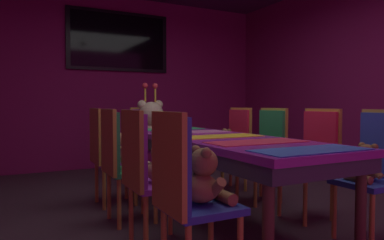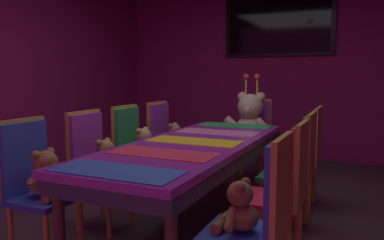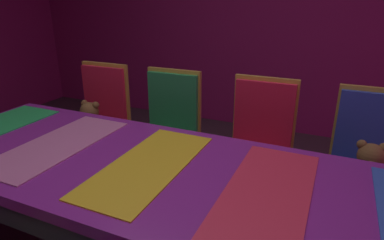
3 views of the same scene
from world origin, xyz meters
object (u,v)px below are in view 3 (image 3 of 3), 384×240
Objects in this scene: banquet_table at (150,181)px; chair_right_3 at (102,114)px; teddy_right_0 at (368,170)px; chair_right_2 at (170,125)px; chair_right_1 at (260,138)px; chair_right_0 at (367,156)px; teddy_right_3 at (90,122)px.

chair_right_3 is (0.80, 0.92, -0.06)m from banquet_table.
chair_right_2 reaches higher than teddy_right_0.
banquet_table is 1.17m from teddy_right_0.
chair_right_2 is (0.12, 1.27, 0.02)m from teddy_right_0.
chair_right_1 and chair_right_2 have the same top height.
teddy_right_0 is (-0.14, 0.00, -0.02)m from chair_right_0.
chair_right_1 is at bearing 92.29° from chair_right_2.
teddy_right_0 is at bearing 0.00° from chair_right_0.
chair_right_0 is at bearing 91.05° from chair_right_3.
chair_right_3 is 3.34× the size of teddy_right_3.
chair_right_3 is at bearing -93.35° from teddy_right_0.
chair_right_2 is (-0.02, 1.27, 0.00)m from chair_right_0.
chair_right_1 reaches higher than teddy_right_3.
chair_right_3 is at bearing 49.00° from banquet_table.
banquet_table reaches higher than teddy_right_0.
banquet_table is 2.58× the size of chair_right_3.
chair_right_2 is at bearing 104.62° from teddy_right_3.
chair_right_0 is 1.87m from teddy_right_3.
chair_right_0 reaches higher than banquet_table.
chair_right_1 is at bearing -21.23° from banquet_table.
teddy_right_0 is at bearing 76.81° from chair_right_1.
teddy_right_3 is at bearing -84.56° from chair_right_0.
teddy_right_3 is at bearing -88.95° from teddy_right_0.
teddy_right_0 is at bearing 91.05° from teddy_right_3.
banquet_table is at bearing 21.75° from chair_right_2.
chair_right_2 reaches higher than teddy_right_3.
teddy_right_0 is 0.30× the size of chair_right_3.
banquet_table is 0.90m from chair_right_1.
chair_right_0 is 0.14m from teddy_right_0.
teddy_right_0 is 0.30× the size of chair_right_1.
chair_right_0 is 1.87m from chair_right_3.
chair_right_0 is at bearing 95.44° from teddy_right_3.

